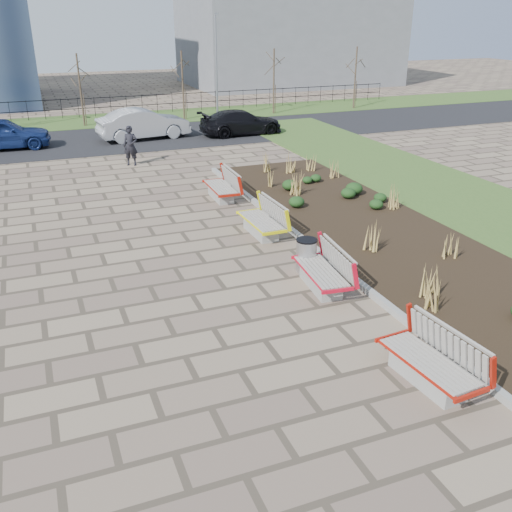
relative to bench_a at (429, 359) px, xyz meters
name	(u,v)px	position (x,y,z in m)	size (l,w,h in m)	color
ground	(240,371)	(-3.00, 1.58, -0.50)	(120.00, 120.00, 0.00)	#7E6D57
planting_bed	(379,234)	(3.25, 6.58, -0.45)	(4.50, 18.00, 0.10)	black
planting_curb	(309,244)	(0.92, 6.58, -0.42)	(0.16, 18.00, 0.15)	gray
grass_verge_near	(504,216)	(8.00, 6.58, -0.48)	(5.00, 38.00, 0.04)	#33511E
grass_verge_far	(82,122)	(-3.00, 29.58, -0.48)	(80.00, 5.00, 0.04)	#33511E
road	(94,141)	(-3.00, 23.58, -0.49)	(80.00, 7.00, 0.02)	black
bench_a	(429,359)	(0.00, 0.00, 0.00)	(0.90, 2.10, 1.00)	#AA180B
bench_b	(321,269)	(0.00, 4.13, 0.00)	(0.90, 2.10, 1.00)	red
bench_c	(261,219)	(0.00, 8.00, 0.00)	(0.90, 2.10, 1.00)	#F7EF0D
bench_d	(220,185)	(0.00, 11.83, 0.00)	(0.90, 2.10, 1.00)	#AC190B
litter_bin	(306,256)	(0.11, 5.15, -0.07)	(0.52, 0.52, 0.85)	#B2B2B7
pedestrian	(131,146)	(-2.08, 17.87, 0.35)	(0.62, 0.41, 1.70)	black
car_blue	(1,133)	(-7.33, 23.22, 0.28)	(1.79, 4.46, 1.52)	navy
car_silver	(144,124)	(-0.46, 23.16, 0.30)	(1.65, 4.73, 1.56)	#9A9CA1
car_black	(241,122)	(4.65, 22.39, 0.17)	(1.83, 4.50, 1.31)	black
tree_c	(81,90)	(-3.00, 28.08, 1.54)	(1.40, 1.40, 4.00)	#4C3D2D
tree_d	(183,86)	(3.00, 28.08, 1.54)	(1.40, 1.40, 4.00)	#4C3D2D
tree_e	(274,81)	(9.00, 28.08, 1.54)	(1.40, 1.40, 4.00)	#4C3D2D
tree_f	(355,78)	(15.00, 28.08, 1.54)	(1.40, 1.40, 4.00)	#4C3D2D
lamp_east	(216,68)	(5.00, 27.58, 2.54)	(0.24, 0.60, 6.00)	gray
railing_fence	(78,108)	(-3.00, 31.08, 0.14)	(44.00, 0.10, 1.20)	black
building_grey	(288,26)	(17.00, 43.58, 4.50)	(18.00, 12.00, 10.00)	slate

